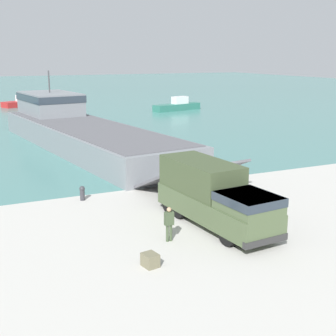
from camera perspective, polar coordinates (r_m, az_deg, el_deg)
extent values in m
plane|color=#B7B5AD|center=(29.53, 5.82, -3.65)|extent=(240.00, 240.00, 0.00)
cube|color=#477F7A|center=(119.42, -18.10, 8.78)|extent=(240.00, 180.00, 0.01)
cube|color=gray|center=(45.30, -9.82, 3.72)|extent=(11.12, 30.43, 2.17)
cube|color=#56565B|center=(45.12, -9.88, 5.12)|extent=(10.38, 29.17, 0.08)
cube|color=gray|center=(54.47, -14.16, 7.62)|extent=(6.12, 8.92, 2.47)
cube|color=#28333D|center=(54.40, -14.20, 8.36)|extent=(6.27, 9.03, 0.74)
cylinder|color=#3F3F42|center=(54.28, -14.31, 10.17)|extent=(0.16, 0.16, 2.40)
cube|color=#56565B|center=(30.53, 2.87, -0.72)|extent=(6.70, 5.39, 2.14)
cube|color=#475638|center=(24.57, 5.79, -4.85)|extent=(3.13, 8.17, 1.17)
cube|color=#475638|center=(22.29, 9.81, -4.24)|extent=(2.52, 2.91, 0.83)
cube|color=#28333D|center=(22.23, 9.83, -3.73)|extent=(2.60, 2.94, 0.41)
cube|color=#3C492E|center=(25.23, 4.07, -0.96)|extent=(2.78, 5.26, 1.67)
cube|color=#2D2D2D|center=(21.87, 11.82, -8.67)|extent=(2.50, 0.46, 0.32)
cylinder|color=black|center=(23.48, 11.36, -6.91)|extent=(0.45, 1.24, 1.21)
cylinder|color=black|center=(22.26, 7.36, -7.91)|extent=(0.45, 1.24, 1.21)
cylinder|color=black|center=(26.74, 5.14, -4.13)|extent=(0.45, 1.24, 1.21)
cylinder|color=black|center=(25.67, 1.40, -4.84)|extent=(0.45, 1.24, 1.21)
cylinder|color=black|center=(27.60, 3.83, -3.53)|extent=(0.45, 1.24, 1.21)
cylinder|color=black|center=(26.57, 0.16, -4.19)|extent=(0.45, 1.24, 1.21)
cylinder|color=#3D4C33|center=(22.61, -0.08, -7.97)|extent=(0.14, 0.14, 0.83)
cylinder|color=#3D4C33|center=(22.68, 0.34, -7.89)|extent=(0.14, 0.14, 0.83)
cube|color=#3D4C33|center=(22.38, 0.13, -6.16)|extent=(0.44, 0.24, 0.66)
sphere|color=tan|center=(22.23, 0.13, -5.09)|extent=(0.22, 0.22, 0.22)
cube|color=#2D7060|center=(76.03, 1.09, 7.43)|extent=(8.75, 3.97, 1.04)
cube|color=silver|center=(76.33, 1.46, 8.28)|extent=(2.81, 1.93, 1.15)
cube|color=#B22323|center=(85.51, -17.52, 7.47)|extent=(6.69, 4.66, 0.95)
cube|color=silver|center=(85.67, -17.29, 8.17)|extent=(2.38, 2.25, 1.05)
cylinder|color=#333338|center=(29.31, -10.40, -3.27)|extent=(0.29, 0.29, 0.65)
sphere|color=#333338|center=(29.20, -10.43, -2.50)|extent=(0.34, 0.34, 0.34)
cube|color=#6B664C|center=(20.16, -2.18, -11.15)|extent=(0.69, 0.79, 0.58)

